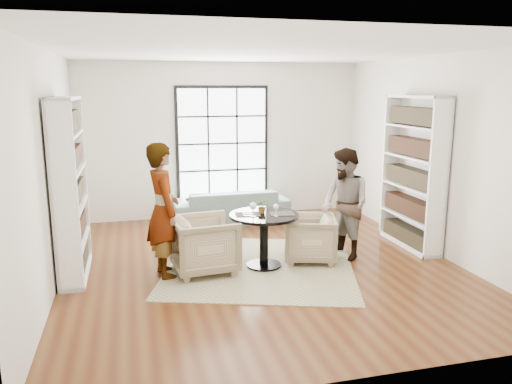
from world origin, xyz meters
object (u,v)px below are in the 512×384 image
object	(u,v)px
sofa	(231,206)
wine_glass_right	(276,207)
pedestal_table	(264,229)
person_left	(163,210)
person_right	(345,204)
armchair_left	(205,244)
armchair_right	(309,238)
wine_glass_left	(253,207)
flower_centerpiece	(262,206)

from	to	relation	value
sofa	wine_glass_right	size ratio (longest dim) A/B	12.34
pedestal_table	person_left	bearing A→B (deg)	179.14
person_right	pedestal_table	bearing A→B (deg)	-98.86
person_right	armchair_left	bearing A→B (deg)	-101.04
armchair_right	person_left	bearing A→B (deg)	-70.70
person_left	wine_glass_right	distance (m)	1.53
armchair_left	wine_glass_left	world-z (taller)	wine_glass_left
person_left	flower_centerpiece	size ratio (longest dim) A/B	9.47
sofa	pedestal_table	bearing A→B (deg)	88.62
pedestal_table	wine_glass_right	world-z (taller)	wine_glass_right
person_right	armchair_right	bearing A→B (deg)	-102.90
armchair_right	wine_glass_right	xyz separation A→B (m)	(-0.59, -0.24, 0.56)
armchair_right	flower_centerpiece	world-z (taller)	flower_centerpiece
pedestal_table	wine_glass_left	size ratio (longest dim) A/B	4.83
wine_glass_left	sofa	bearing A→B (deg)	85.41
pedestal_table	armchair_left	distance (m)	0.86
armchair_right	wine_glass_left	world-z (taller)	wine_glass_left
armchair_right	person_left	world-z (taller)	person_left
armchair_right	person_right	bearing A→B (deg)	107.44
armchair_right	person_right	world-z (taller)	person_right
person_left	wine_glass_left	distance (m)	1.21
armchair_left	pedestal_table	bearing A→B (deg)	-97.36
flower_centerpiece	pedestal_table	bearing A→B (deg)	-81.23
armchair_left	person_left	distance (m)	0.76
flower_centerpiece	wine_glass_right	bearing A→B (deg)	-57.60
sofa	person_left	bearing A→B (deg)	59.70
pedestal_table	wine_glass_right	xyz separation A→B (m)	(0.13, -0.15, 0.34)
sofa	armchair_right	xyz separation A→B (m)	(0.69, -2.44, 0.03)
sofa	wine_glass_left	bearing A→B (deg)	84.64
armchair_left	flower_centerpiece	size ratio (longest dim) A/B	4.49
person_left	flower_centerpiece	world-z (taller)	person_left
flower_centerpiece	armchair_right	bearing A→B (deg)	2.18
pedestal_table	flower_centerpiece	bearing A→B (deg)	98.77
armchair_left	sofa	bearing A→B (deg)	-25.07
armchair_left	armchair_right	bearing A→B (deg)	-93.42
wine_glass_left	flower_centerpiece	world-z (taller)	wine_glass_left
person_right	wine_glass_left	bearing A→B (deg)	-95.00
armchair_right	wine_glass_right	size ratio (longest dim) A/B	4.29
person_right	wine_glass_right	size ratio (longest dim) A/B	9.45
armchair_left	armchair_right	world-z (taller)	armchair_left
flower_centerpiece	person_left	bearing A→B (deg)	-178.30
sofa	person_left	size ratio (longest dim) A/B	1.18
sofa	wine_glass_right	world-z (taller)	wine_glass_right
pedestal_table	armchair_right	world-z (taller)	pedestal_table
person_right	flower_centerpiece	world-z (taller)	person_right
person_left	wine_glass_right	xyz separation A→B (m)	(1.52, -0.18, -0.01)
armchair_left	wine_glass_right	size ratio (longest dim) A/B	4.94
armchair_right	sofa	bearing A→B (deg)	-146.71
person_left	wine_glass_left	world-z (taller)	person_left
person_right	wine_glass_right	distance (m)	1.17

